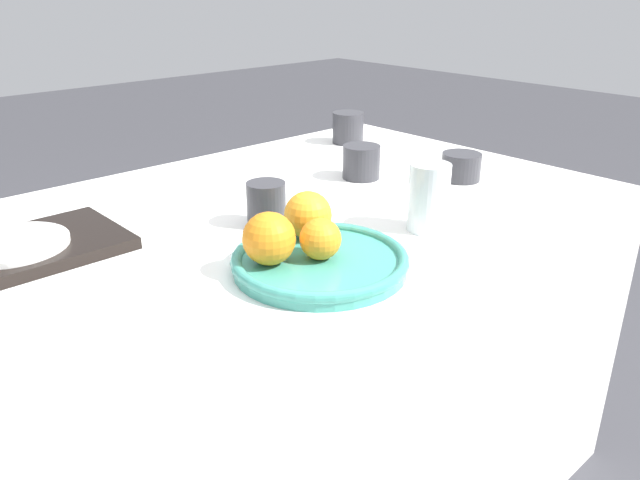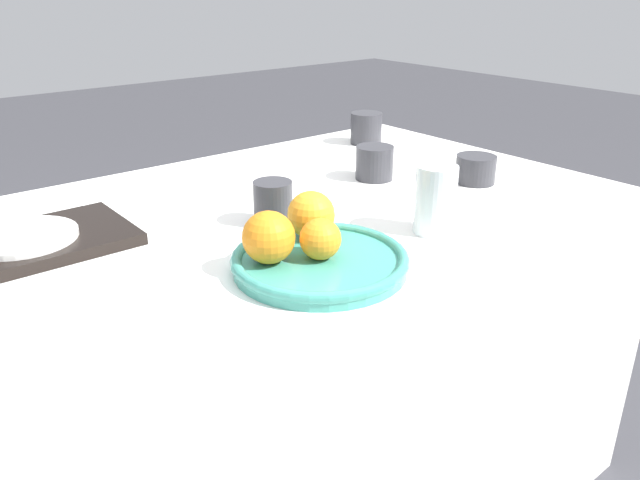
{
  "view_description": "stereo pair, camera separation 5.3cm",
  "coord_description": "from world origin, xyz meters",
  "views": [
    {
      "loc": [
        -0.68,
        -0.89,
        1.14
      ],
      "look_at": [
        -0.09,
        -0.25,
        0.77
      ],
      "focal_mm": 35.0,
      "sensor_mm": 36.0,
      "label": 1
    },
    {
      "loc": [
        -0.64,
        -0.92,
        1.14
      ],
      "look_at": [
        -0.09,
        -0.25,
        0.77
      ],
      "focal_mm": 35.0,
      "sensor_mm": 36.0,
      "label": 2
    }
  ],
  "objects": [
    {
      "name": "cup_3",
      "position": [
        0.5,
        0.28,
        0.76
      ],
      "size": [
        0.08,
        0.08,
        0.08
      ],
      "color": "#333338",
      "rests_on": "table"
    },
    {
      "name": "side_plate",
      "position": [
        -0.42,
        0.11,
        0.74
      ],
      "size": [
        0.17,
        0.17,
        0.01
      ],
      "color": "silver",
      "rests_on": "serving_tray"
    },
    {
      "name": "water_glass",
      "position": [
        0.16,
        -0.26,
        0.78
      ],
      "size": [
        0.07,
        0.07,
        0.12
      ],
      "color": "silver",
      "rests_on": "table"
    },
    {
      "name": "cup_2",
      "position": [
        0.45,
        -0.12,
        0.75
      ],
      "size": [
        0.09,
        0.09,
        0.06
      ],
      "color": "#333338",
      "rests_on": "table"
    },
    {
      "name": "cup_0",
      "position": [
        0.3,
        0.04,
        0.76
      ],
      "size": [
        0.08,
        0.08,
        0.07
      ],
      "color": "#333338",
      "rests_on": "table"
    },
    {
      "name": "fruit_platter",
      "position": [
        -0.09,
        -0.25,
        0.73
      ],
      "size": [
        0.27,
        0.27,
        0.03
      ],
      "color": "teal",
      "rests_on": "table"
    },
    {
      "name": "orange_2",
      "position": [
        -0.16,
        -0.21,
        0.78
      ],
      "size": [
        0.08,
        0.08,
        0.08
      ],
      "color": "orange",
      "rests_on": "fruit_platter"
    },
    {
      "name": "table",
      "position": [
        0.0,
        0.0,
        0.36
      ],
      "size": [
        1.4,
        0.87,
        0.72
      ],
      "color": "white",
      "rests_on": "ground_plane"
    },
    {
      "name": "cup_1",
      "position": [
        -0.04,
        -0.05,
        0.76
      ],
      "size": [
        0.07,
        0.07,
        0.08
      ],
      "color": "#333338",
      "rests_on": "table"
    },
    {
      "name": "orange_1",
      "position": [
        -0.05,
        -0.17,
        0.78
      ],
      "size": [
        0.08,
        0.08,
        0.08
      ],
      "color": "orange",
      "rests_on": "fruit_platter"
    },
    {
      "name": "serving_tray",
      "position": [
        -0.42,
        0.11,
        0.73
      ],
      "size": [
        0.34,
        0.2,
        0.02
      ],
      "color": "black",
      "rests_on": "table"
    },
    {
      "name": "orange_0",
      "position": [
        -0.09,
        -0.25,
        0.77
      ],
      "size": [
        0.06,
        0.06,
        0.06
      ],
      "color": "orange",
      "rests_on": "fruit_platter"
    }
  ]
}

